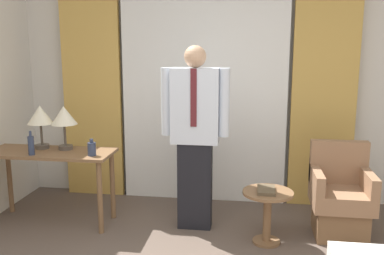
{
  "coord_description": "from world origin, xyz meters",
  "views": [
    {
      "loc": [
        0.55,
        -2.07,
        1.79
      ],
      "look_at": [
        0.0,
        1.71,
        1.03
      ],
      "focal_mm": 40.0,
      "sensor_mm": 36.0,
      "label": 1
    }
  ],
  "objects_px": {
    "book": "(266,190)",
    "bottle_near_edge": "(92,149)",
    "side_table": "(267,208)",
    "bottle_by_lamp": "(31,145)",
    "desk": "(50,163)",
    "table_lamp_right": "(64,117)",
    "table_lamp_left": "(40,117)",
    "person": "(195,131)",
    "armchair": "(340,200)"
  },
  "relations": [
    {
      "from": "book",
      "to": "bottle_near_edge",
      "type": "bearing_deg",
      "value": 177.34
    },
    {
      "from": "book",
      "to": "side_table",
      "type": "bearing_deg",
      "value": 26.06
    },
    {
      "from": "side_table",
      "to": "book",
      "type": "relative_size",
      "value": 1.98
    },
    {
      "from": "bottle_by_lamp",
      "to": "bottle_near_edge",
      "type": "bearing_deg",
      "value": 5.78
    },
    {
      "from": "desk",
      "to": "table_lamp_right",
      "type": "distance_m",
      "value": 0.47
    },
    {
      "from": "table_lamp_left",
      "to": "bottle_by_lamp",
      "type": "distance_m",
      "value": 0.34
    },
    {
      "from": "table_lamp_right",
      "to": "person",
      "type": "height_order",
      "value": "person"
    },
    {
      "from": "table_lamp_left",
      "to": "desk",
      "type": "bearing_deg",
      "value": -37.54
    },
    {
      "from": "bottle_near_edge",
      "to": "person",
      "type": "relative_size",
      "value": 0.09
    },
    {
      "from": "side_table",
      "to": "bottle_by_lamp",
      "type": "bearing_deg",
      "value": 179.76
    },
    {
      "from": "book",
      "to": "bottle_by_lamp",
      "type": "bearing_deg",
      "value": 179.55
    },
    {
      "from": "side_table",
      "to": "desk",
      "type": "bearing_deg",
      "value": 175.5
    },
    {
      "from": "bottle_by_lamp",
      "to": "side_table",
      "type": "distance_m",
      "value": 2.28
    },
    {
      "from": "bottle_near_edge",
      "to": "person",
      "type": "bearing_deg",
      "value": 11.09
    },
    {
      "from": "book",
      "to": "person",
      "type": "bearing_deg",
      "value": 158.62
    },
    {
      "from": "table_lamp_left",
      "to": "book",
      "type": "height_order",
      "value": "table_lamp_left"
    },
    {
      "from": "bottle_by_lamp",
      "to": "book",
      "type": "bearing_deg",
      "value": -0.45
    },
    {
      "from": "table_lamp_left",
      "to": "armchair",
      "type": "xyz_separation_m",
      "value": [
        2.93,
        0.01,
        -0.72
      ]
    },
    {
      "from": "table_lamp_left",
      "to": "side_table",
      "type": "bearing_deg",
      "value": -6.68
    },
    {
      "from": "side_table",
      "to": "table_lamp_left",
      "type": "bearing_deg",
      "value": 173.32
    },
    {
      "from": "side_table",
      "to": "bottle_near_edge",
      "type": "bearing_deg",
      "value": 177.65
    },
    {
      "from": "table_lamp_left",
      "to": "book",
      "type": "distance_m",
      "value": 2.32
    },
    {
      "from": "table_lamp_right",
      "to": "book",
      "type": "height_order",
      "value": "table_lamp_right"
    },
    {
      "from": "table_lamp_right",
      "to": "bottle_by_lamp",
      "type": "bearing_deg",
      "value": -131.74
    },
    {
      "from": "person",
      "to": "side_table",
      "type": "xyz_separation_m",
      "value": [
        0.69,
        -0.26,
        -0.63
      ]
    },
    {
      "from": "desk",
      "to": "table_lamp_left",
      "type": "relative_size",
      "value": 2.87
    },
    {
      "from": "armchair",
      "to": "book",
      "type": "relative_size",
      "value": 3.51
    },
    {
      "from": "person",
      "to": "armchair",
      "type": "bearing_deg",
      "value": 0.75
    },
    {
      "from": "person",
      "to": "armchair",
      "type": "distance_m",
      "value": 1.5
    },
    {
      "from": "armchair",
      "to": "table_lamp_right",
      "type": "bearing_deg",
      "value": -179.78
    },
    {
      "from": "desk",
      "to": "bottle_near_edge",
      "type": "distance_m",
      "value": 0.52
    },
    {
      "from": "bottle_near_edge",
      "to": "book",
      "type": "relative_size",
      "value": 0.65
    },
    {
      "from": "bottle_near_edge",
      "to": "bottle_by_lamp",
      "type": "relative_size",
      "value": 0.69
    },
    {
      "from": "table_lamp_left",
      "to": "side_table",
      "type": "xyz_separation_m",
      "value": [
        2.25,
        -0.26,
        -0.73
      ]
    },
    {
      "from": "armchair",
      "to": "book",
      "type": "height_order",
      "value": "armchair"
    },
    {
      "from": "table_lamp_right",
      "to": "side_table",
      "type": "distance_m",
      "value": 2.15
    },
    {
      "from": "table_lamp_right",
      "to": "bottle_near_edge",
      "type": "height_order",
      "value": "table_lamp_right"
    },
    {
      "from": "bottle_near_edge",
      "to": "side_table",
      "type": "distance_m",
      "value": 1.72
    },
    {
      "from": "armchair",
      "to": "book",
      "type": "distance_m",
      "value": 0.77
    },
    {
      "from": "bottle_by_lamp",
      "to": "side_table",
      "type": "bearing_deg",
      "value": -0.24
    },
    {
      "from": "side_table",
      "to": "book",
      "type": "height_order",
      "value": "book"
    },
    {
      "from": "table_lamp_left",
      "to": "person",
      "type": "distance_m",
      "value": 1.56
    },
    {
      "from": "table_lamp_right",
      "to": "book",
      "type": "distance_m",
      "value": 2.08
    },
    {
      "from": "table_lamp_right",
      "to": "person",
      "type": "distance_m",
      "value": 1.31
    },
    {
      "from": "desk",
      "to": "book",
      "type": "xyz_separation_m",
      "value": [
        2.11,
        -0.18,
        -0.12
      ]
    },
    {
      "from": "table_lamp_right",
      "to": "side_table",
      "type": "xyz_separation_m",
      "value": [
        2.0,
        -0.26,
        -0.73
      ]
    },
    {
      "from": "side_table",
      "to": "table_lamp_right",
      "type": "bearing_deg",
      "value": 172.5
    },
    {
      "from": "table_lamp_left",
      "to": "bottle_near_edge",
      "type": "height_order",
      "value": "table_lamp_left"
    },
    {
      "from": "bottle_near_edge",
      "to": "side_table",
      "type": "bearing_deg",
      "value": -2.35
    },
    {
      "from": "desk",
      "to": "armchair",
      "type": "relative_size",
      "value": 1.44
    }
  ]
}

